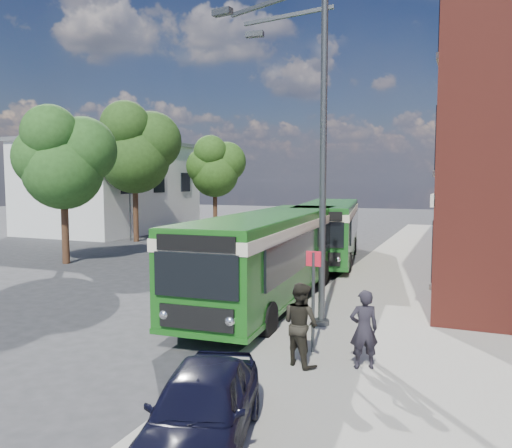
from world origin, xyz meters
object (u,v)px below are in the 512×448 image
at_px(street_lamp, 310,157).
at_px(bus_rear, 329,226).
at_px(parked_car, 201,408).
at_px(bus_front, 272,248).

relative_size(street_lamp, bus_rear, 0.82).
height_order(street_lamp, bus_rear, street_lamp).
bearing_deg(bus_rear, parked_car, -81.12).
xyz_separation_m(bus_rear, parked_car, (2.91, -18.61, -1.06)).
bearing_deg(street_lamp, bus_rear, 101.98).
bearing_deg(parked_car, bus_rear, 83.55).
height_order(street_lamp, bus_front, street_lamp).
height_order(bus_front, bus_rear, same).
bearing_deg(parked_car, street_lamp, 78.17).
relative_size(street_lamp, bus_front, 0.75).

